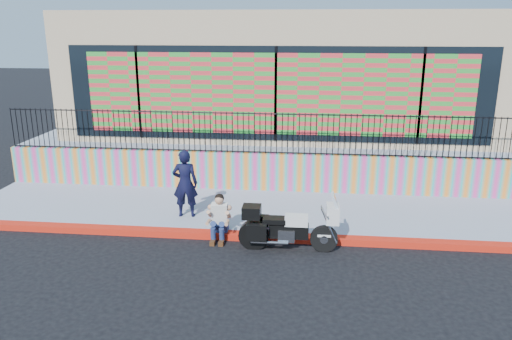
# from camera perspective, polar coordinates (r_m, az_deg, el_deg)

# --- Properties ---
(ground) EXTENTS (90.00, 90.00, 0.00)m
(ground) POSITION_cam_1_polar(r_m,az_deg,el_deg) (11.77, 0.69, -7.97)
(ground) COLOR black
(ground) RESTS_ON ground
(red_curb) EXTENTS (16.00, 0.30, 0.15)m
(red_curb) POSITION_cam_1_polar(r_m,az_deg,el_deg) (11.74, 0.70, -7.63)
(red_curb) COLOR red
(red_curb) RESTS_ON ground
(sidewalk) EXTENTS (16.00, 3.00, 0.15)m
(sidewalk) POSITION_cam_1_polar(r_m,az_deg,el_deg) (13.26, 1.38, -4.76)
(sidewalk) COLOR #9199AE
(sidewalk) RESTS_ON ground
(mural_wall) EXTENTS (16.00, 0.20, 1.10)m
(mural_wall) POSITION_cam_1_polar(r_m,az_deg,el_deg) (14.57, 1.93, -0.22)
(mural_wall) COLOR #E63C92
(mural_wall) RESTS_ON sidewalk
(metal_fence) EXTENTS (15.80, 0.04, 1.20)m
(metal_fence) POSITION_cam_1_polar(r_m,az_deg,el_deg) (14.29, 1.97, 4.21)
(metal_fence) COLOR black
(metal_fence) RESTS_ON mural_wall
(elevated_platform) EXTENTS (16.00, 10.00, 1.25)m
(elevated_platform) POSITION_cam_1_polar(r_m,az_deg,el_deg) (19.52, 3.06, 3.80)
(elevated_platform) COLOR #9199AE
(elevated_platform) RESTS_ON ground
(storefront_building) EXTENTS (14.00, 8.06, 4.00)m
(storefront_building) POSITION_cam_1_polar(r_m,az_deg,el_deg) (18.91, 3.14, 11.44)
(storefront_building) COLOR tan
(storefront_building) RESTS_ON elevated_platform
(police_motorcycle) EXTENTS (2.16, 0.72, 1.35)m
(police_motorcycle) POSITION_cam_1_polar(r_m,az_deg,el_deg) (11.08, 3.55, -6.42)
(police_motorcycle) COLOR black
(police_motorcycle) RESTS_ON ground
(police_officer) EXTENTS (0.67, 0.47, 1.73)m
(police_officer) POSITION_cam_1_polar(r_m,az_deg,el_deg) (12.61, -8.10, -1.53)
(police_officer) COLOR black
(police_officer) RESTS_ON sidewalk
(seated_man) EXTENTS (0.54, 0.71, 1.06)m
(seated_man) POSITION_cam_1_polar(r_m,az_deg,el_deg) (11.62, -4.27, -5.93)
(seated_man) COLOR navy
(seated_man) RESTS_ON ground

